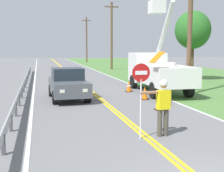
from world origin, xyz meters
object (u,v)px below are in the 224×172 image
(utility_pole_near, at_px, (190,16))
(roadside_tree_verge, at_px, (193,30))
(traffic_cone_lead, at_px, (160,103))
(traffic_cone_tail, at_px, (129,87))
(utility_bucket_truck, at_px, (156,69))
(flagger_worker, at_px, (163,104))
(oncoming_sedan_nearest, at_px, (68,84))
(utility_pole_mid, at_px, (112,35))
(utility_pole_far, at_px, (87,39))
(traffic_cone_mid, at_px, (145,93))
(stop_sign_paddle, at_px, (141,84))

(utility_pole_near, distance_m, roadside_tree_verge, 8.09)
(traffic_cone_lead, distance_m, traffic_cone_tail, 5.75)
(utility_pole_near, bearing_deg, utility_bucket_truck, 131.04)
(flagger_worker, xyz_separation_m, utility_bucket_truck, (3.54, 9.20, 0.38))
(oncoming_sedan_nearest, xyz_separation_m, traffic_cone_lead, (3.73, -3.90, -0.50))
(roadside_tree_verge, bearing_deg, utility_pole_mid, 103.30)
(utility_pole_far, xyz_separation_m, traffic_cone_lead, (-3.91, -45.45, -4.15))
(oncoming_sedan_nearest, xyz_separation_m, utility_pole_far, (7.63, 41.56, 3.65))
(roadside_tree_verge, bearing_deg, traffic_cone_lead, -124.67)
(utility_bucket_truck, bearing_deg, traffic_cone_lead, -110.70)
(utility_pole_near, relative_size, roadside_tree_verge, 1.51)
(flagger_worker, height_order, traffic_cone_mid, flagger_worker)
(traffic_cone_mid, distance_m, roadside_tree_verge, 11.46)
(utility_pole_mid, height_order, traffic_cone_tail, utility_pole_mid)
(stop_sign_paddle, bearing_deg, flagger_worker, 5.21)
(traffic_cone_lead, xyz_separation_m, traffic_cone_mid, (0.31, 2.79, 0.00))
(utility_pole_mid, height_order, roadside_tree_verge, utility_pole_mid)
(oncoming_sedan_nearest, xyz_separation_m, utility_pole_near, (7.17, -0.07, 3.82))
(utility_bucket_truck, bearing_deg, utility_pole_far, 87.34)
(stop_sign_paddle, xyz_separation_m, roadside_tree_verge, (9.74, 14.67, 2.56))
(stop_sign_paddle, distance_m, oncoming_sedan_nearest, 7.93)
(oncoming_sedan_nearest, height_order, utility_pole_near, utility_pole_near)
(utility_bucket_truck, relative_size, utility_pole_far, 0.80)
(utility_pole_far, height_order, traffic_cone_tail, utility_pole_far)
(traffic_cone_mid, xyz_separation_m, traffic_cone_tail, (0.00, 2.95, 0.00))
(utility_pole_far, bearing_deg, stop_sign_paddle, -97.13)
(stop_sign_paddle, relative_size, traffic_cone_lead, 3.33)
(stop_sign_paddle, distance_m, roadside_tree_verge, 17.79)
(utility_pole_mid, bearing_deg, traffic_cone_mid, -99.25)
(traffic_cone_lead, relative_size, traffic_cone_mid, 1.00)
(utility_pole_near, relative_size, utility_pole_mid, 1.04)
(utility_bucket_truck, distance_m, utility_pole_far, 40.19)
(stop_sign_paddle, distance_m, utility_pole_near, 10.00)
(flagger_worker, bearing_deg, oncoming_sedan_nearest, 106.26)
(utility_pole_mid, xyz_separation_m, traffic_cone_tail, (-3.69, -19.77, -4.15))
(traffic_cone_tail, bearing_deg, flagger_worker, -100.77)
(roadside_tree_verge, bearing_deg, utility_bucket_truck, -135.21)
(utility_pole_near, height_order, utility_pole_far, utility_pole_near)
(flagger_worker, height_order, utility_pole_far, utility_pole_far)
(utility_pole_near, height_order, utility_pole_mid, utility_pole_near)
(traffic_cone_lead, bearing_deg, utility_bucket_truck, 69.30)
(utility_pole_far, bearing_deg, utility_pole_mid, -89.70)
(utility_pole_far, height_order, traffic_cone_lead, utility_pole_far)
(flagger_worker, height_order, utility_bucket_truck, utility_bucket_truck)
(oncoming_sedan_nearest, distance_m, traffic_cone_mid, 4.22)
(stop_sign_paddle, relative_size, roadside_tree_verge, 0.39)
(flagger_worker, xyz_separation_m, utility_pole_near, (4.93, 7.60, 3.61))
(oncoming_sedan_nearest, xyz_separation_m, traffic_cone_mid, (4.04, -1.10, -0.50))
(flagger_worker, distance_m, utility_pole_near, 9.75)
(stop_sign_paddle, xyz_separation_m, traffic_cone_tail, (2.58, 9.59, -1.37))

